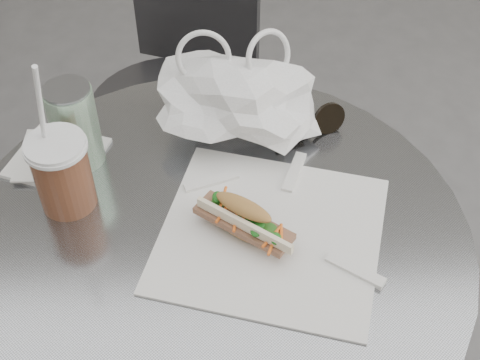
{
  "coord_description": "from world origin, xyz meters",
  "views": [
    {
      "loc": [
        0.03,
        -0.42,
        1.5
      ],
      "look_at": [
        0.04,
        0.26,
        0.79
      ],
      "focal_mm": 50.0,
      "sensor_mm": 36.0,
      "label": 1
    }
  ],
  "objects_px": {
    "iced_coffee": "(62,172)",
    "sunglasses": "(310,125)",
    "chair_far": "(182,139)",
    "banh_mi": "(244,220)",
    "cafe_table": "(217,333)",
    "drink_can": "(74,125)"
  },
  "relations": [
    {
      "from": "banh_mi",
      "to": "iced_coffee",
      "type": "relative_size",
      "value": 0.71
    },
    {
      "from": "banh_mi",
      "to": "drink_can",
      "type": "height_order",
      "value": "drink_can"
    },
    {
      "from": "chair_far",
      "to": "iced_coffee",
      "type": "xyz_separation_m",
      "value": [
        -0.12,
        -0.58,
        0.47
      ]
    },
    {
      "from": "chair_far",
      "to": "banh_mi",
      "type": "relative_size",
      "value": 3.99
    },
    {
      "from": "iced_coffee",
      "to": "drink_can",
      "type": "bearing_deg",
      "value": 86.8
    },
    {
      "from": "iced_coffee",
      "to": "cafe_table",
      "type": "bearing_deg",
      "value": -17.35
    },
    {
      "from": "iced_coffee",
      "to": "sunglasses",
      "type": "height_order",
      "value": "iced_coffee"
    },
    {
      "from": "chair_far",
      "to": "sunglasses",
      "type": "bearing_deg",
      "value": 139.39
    },
    {
      "from": "cafe_table",
      "to": "chair_far",
      "type": "bearing_deg",
      "value": 98.39
    },
    {
      "from": "chair_far",
      "to": "drink_can",
      "type": "xyz_separation_m",
      "value": [
        -0.12,
        -0.48,
        0.47
      ]
    },
    {
      "from": "banh_mi",
      "to": "cafe_table",
      "type": "bearing_deg",
      "value": -147.22
    },
    {
      "from": "chair_far",
      "to": "drink_can",
      "type": "relative_size",
      "value": 5.25
    },
    {
      "from": "chair_far",
      "to": "sunglasses",
      "type": "xyz_separation_m",
      "value": [
        0.26,
        -0.43,
        0.42
      ]
    },
    {
      "from": "cafe_table",
      "to": "chair_far",
      "type": "relative_size",
      "value": 1.01
    },
    {
      "from": "cafe_table",
      "to": "drink_can",
      "type": "bearing_deg",
      "value": 142.61
    },
    {
      "from": "chair_far",
      "to": "sunglasses",
      "type": "distance_m",
      "value": 0.66
    },
    {
      "from": "cafe_table",
      "to": "sunglasses",
      "type": "distance_m",
      "value": 0.4
    },
    {
      "from": "banh_mi",
      "to": "sunglasses",
      "type": "distance_m",
      "value": 0.24
    },
    {
      "from": "chair_far",
      "to": "iced_coffee",
      "type": "bearing_deg",
      "value": 96.78
    },
    {
      "from": "banh_mi",
      "to": "chair_far",
      "type": "bearing_deg",
      "value": 138.0
    },
    {
      "from": "chair_far",
      "to": "cafe_table",
      "type": "bearing_deg",
      "value": 117.13
    },
    {
      "from": "iced_coffee",
      "to": "sunglasses",
      "type": "xyz_separation_m",
      "value": [
        0.38,
        0.14,
        -0.04
      ]
    }
  ]
}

